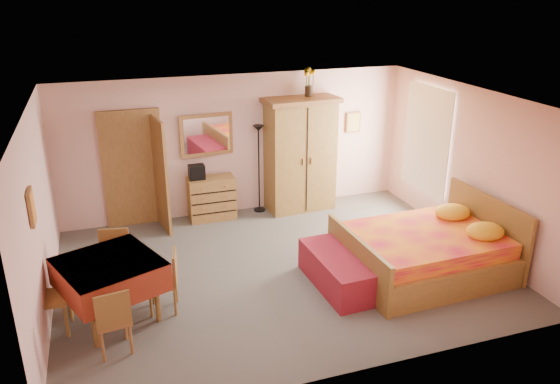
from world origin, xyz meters
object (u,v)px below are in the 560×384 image
object	(u,v)px
dining_table	(112,290)
chair_east	(163,282)
wall_mirror	(206,135)
chair_north	(115,264)
floor_lamp	(259,169)
chair_west	(50,297)
chest_of_drawers	(212,198)
stereo	(197,172)
sunflower_vase	(309,82)
bed	(425,240)
chair_south	(112,319)
wardrobe	(300,155)
bench	(335,271)

from	to	relation	value
dining_table	chair_east	bearing A→B (deg)	0.55
wall_mirror	chair_north	world-z (taller)	wall_mirror
floor_lamp	chair_west	world-z (taller)	floor_lamp
chest_of_drawers	chair_east	distance (m)	3.06
stereo	sunflower_vase	world-z (taller)	sunflower_vase
stereo	bed	xyz separation A→B (m)	(2.82, -3.03, -0.39)
floor_lamp	chair_south	xyz separation A→B (m)	(-2.86, -3.56, -0.40)
chair_north	chair_west	bearing A→B (deg)	51.15
wardrobe	chair_east	size ratio (longest dim) A/B	2.54
wardrobe	chair_north	size ratio (longest dim) A/B	2.40
wardrobe	chair_west	size ratio (longest dim) A/B	2.25
floor_lamp	chair_south	distance (m)	4.58
chest_of_drawers	dining_table	bearing A→B (deg)	-124.12
chair_north	chair_west	world-z (taller)	chair_west
bench	chair_south	distance (m)	3.13
wardrobe	chair_west	bearing A→B (deg)	-150.91
bed	stereo	bearing A→B (deg)	131.21
dining_table	chair_north	bearing A→B (deg)	83.77
stereo	chair_east	distance (m)	3.02
stereo	floor_lamp	bearing A→B (deg)	3.03
chair_north	chair_west	distance (m)	1.06
floor_lamp	chair_south	size ratio (longest dim) A/B	1.92
dining_table	chest_of_drawers	bearing A→B (deg)	55.85
chair_east	bench	bearing A→B (deg)	-83.26
bed	chair_west	xyz separation A→B (m)	(-5.19, 0.19, -0.06)
chair_east	stereo	bearing A→B (deg)	-8.70
sunflower_vase	floor_lamp	bearing A→B (deg)	177.83
chest_of_drawers	wall_mirror	bearing A→B (deg)	90.03
dining_table	chair_west	distance (m)	0.72
dining_table	chair_south	bearing A→B (deg)	-91.92
dining_table	chair_south	distance (m)	0.69
chest_of_drawers	sunflower_vase	world-z (taller)	sunflower_vase
bench	stereo	bearing A→B (deg)	115.28
chest_of_drawers	stereo	world-z (taller)	stereo
wardrobe	sunflower_vase	world-z (taller)	sunflower_vase
chest_of_drawers	chair_north	xyz separation A→B (m)	(-1.82, -2.13, 0.05)
wardrobe	chair_south	distance (m)	5.05
sunflower_vase	bench	world-z (taller)	sunflower_vase
floor_lamp	chest_of_drawers	bearing A→B (deg)	-175.16
chest_of_drawers	chair_north	size ratio (longest dim) A/B	0.94
wall_mirror	sunflower_vase	bearing A→B (deg)	-10.01
wall_mirror	bed	bearing A→B (deg)	-56.40
sunflower_vase	chair_south	xyz separation A→B (m)	(-3.82, -3.53, -1.98)
stereo	bed	size ratio (longest dim) A/B	0.12
wardrobe	bench	distance (m)	3.09
chair_south	chair_east	xyz separation A→B (m)	(0.67, 0.69, -0.01)
sunflower_vase	chair_north	world-z (taller)	sunflower_vase
sunflower_vase	bench	bearing A→B (deg)	-103.79
sunflower_vase	chair_west	distance (m)	5.69
floor_lamp	sunflower_vase	distance (m)	1.85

